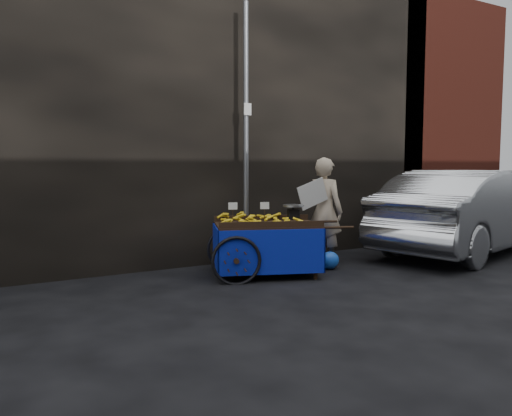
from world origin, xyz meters
TOP-DOWN VIEW (x-y plane):
  - ground at (0.00, 0.00)m, footprint 80.00×80.00m
  - building_wall at (0.39, 2.60)m, footprint 13.50×2.00m
  - street_pole at (0.30, 1.30)m, footprint 0.12×0.10m
  - banana_cart at (0.16, 0.53)m, footprint 2.15×1.51m
  - vendor at (1.40, 0.76)m, footprint 0.92×0.72m
  - plastic_bag at (1.23, 0.39)m, footprint 0.29×0.24m
  - parked_car at (4.23, 0.27)m, footprint 4.71×2.57m

SIDE VIEW (x-z plane):
  - ground at x=0.00m, z-range 0.00..0.00m
  - plastic_bag at x=1.23m, z-range 0.00..0.26m
  - banana_cart at x=0.16m, z-range 0.13..1.19m
  - parked_car at x=4.23m, z-range 0.00..1.47m
  - vendor at x=1.40m, z-range 0.00..1.68m
  - street_pole at x=0.30m, z-range 0.01..4.01m
  - building_wall at x=0.39m, z-range 0.00..5.00m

